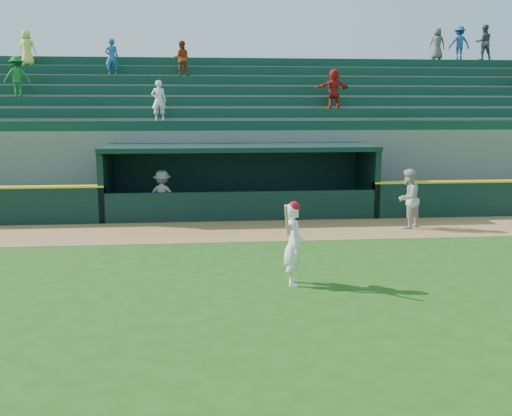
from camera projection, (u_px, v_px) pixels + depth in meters
name	position (u px, v px, depth m)	size (l,w,h in m)	color
ground	(263.00, 277.00, 12.78)	(120.00, 120.00, 0.00)	#1F4A12
warning_track	(246.00, 231.00, 17.58)	(40.00, 3.00, 0.01)	olive
dugout_player_front	(408.00, 199.00, 17.84)	(0.91, 0.71, 1.88)	#ACACA7
dugout_player_inside	(163.00, 195.00, 19.27)	(1.08, 0.62, 1.67)	gray
dugout	(239.00, 175.00, 20.39)	(9.40, 2.80, 2.46)	slate
stands	(233.00, 139.00, 24.69)	(34.50, 6.25, 7.60)	slate
batter_at_plate	(293.00, 243.00, 12.14)	(0.53, 0.82, 1.83)	white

